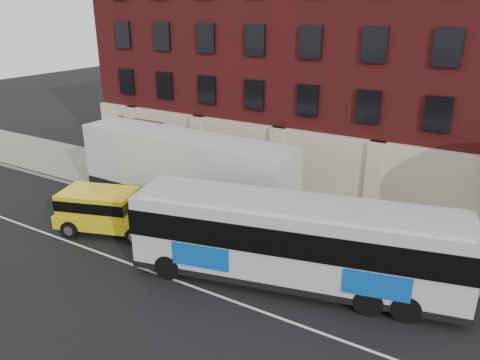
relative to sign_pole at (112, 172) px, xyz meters
The scene contains 9 objects.
ground 10.59m from the sign_pole, 35.87° to the right, with size 120.00×120.00×0.00m, color black.
sidewalk 9.07m from the sign_pole, 18.56° to the left, with size 60.00×6.00×0.15m, color gray.
kerb 8.61m from the sign_pole, ahead, with size 60.00×0.25×0.15m, color gray.
lane_line 10.31m from the sign_pole, 33.60° to the right, with size 60.00×0.12×0.01m, color silver.
building 15.03m from the sign_pole, 51.75° to the left, with size 30.00×12.10×15.00m.
sign_pole is the anchor object (origin of this frame).
city_bus 14.09m from the sign_pole, 13.15° to the right, with size 13.85×5.97×3.71m.
yellow_suv 5.08m from the sign_pole, 47.97° to the right, with size 5.89×3.87×2.20m.
shipping_container 5.26m from the sign_pole, ahead, with size 13.21×2.99×4.39m.
Camera 1 is at (11.92, -12.58, 10.96)m, focal length 34.46 mm.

